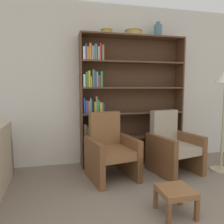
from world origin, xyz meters
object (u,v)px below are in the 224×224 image
(bowl_brass, at_px, (133,32))
(armchair_leather, at_px, (110,150))
(footstool, at_px, (176,193))
(bookshelf, at_px, (123,102))
(bowl_cream, at_px, (107,31))
(armchair_cushioned, at_px, (172,146))
(vase_tall, at_px, (158,31))

(bowl_brass, bearing_deg, armchair_leather, -133.90)
(bowl_brass, bearing_deg, footstool, -92.46)
(bookshelf, bearing_deg, armchair_leather, -121.49)
(bowl_cream, distance_m, bowl_brass, 0.46)
(bookshelf, distance_m, armchair_cushioned, 1.11)
(bookshelf, height_order, bowl_brass, bowl_brass)
(bowl_cream, distance_m, vase_tall, 0.91)
(bookshelf, height_order, vase_tall, vase_tall)
(bowl_cream, height_order, armchair_cushioned, bowl_cream)
(bowl_brass, bearing_deg, bookshelf, 173.48)
(bowl_brass, bearing_deg, bowl_cream, 180.00)
(bowl_brass, distance_m, armchair_cushioned, 1.99)
(bowl_brass, height_order, vase_tall, vase_tall)
(bookshelf, distance_m, vase_tall, 1.37)
(armchair_leather, xyz_separation_m, armchair_cushioned, (1.01, -0.00, 0.00))
(bowl_brass, distance_m, armchair_leather, 2.00)
(armchair_leather, distance_m, armchair_cushioned, 1.01)
(bookshelf, height_order, armchair_leather, bookshelf)
(bookshelf, height_order, armchair_cushioned, bookshelf)
(vase_tall, bearing_deg, bowl_brass, 180.00)
(bookshelf, xyz_separation_m, bowl_cream, (-0.28, -0.02, 1.16))
(armchair_cushioned, bearing_deg, vase_tall, -98.48)
(armchair_leather, height_order, footstool, armchair_leather)
(armchair_cushioned, bearing_deg, bowl_brass, -61.04)
(armchair_leather, bearing_deg, footstool, 101.28)
(vase_tall, relative_size, footstool, 0.74)
(armchair_leather, xyz_separation_m, footstool, (0.45, -1.10, -0.17))
(armchair_cushioned, bearing_deg, armchair_leather, -12.76)
(vase_tall, bearing_deg, bookshelf, 178.13)
(bookshelf, relative_size, vase_tall, 8.64)
(vase_tall, distance_m, armchair_cushioned, 1.98)
(bowl_cream, distance_m, armchair_cushioned, 2.14)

